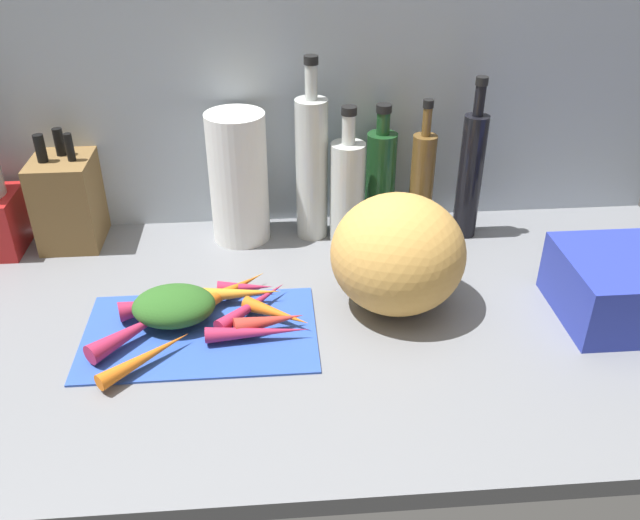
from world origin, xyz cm
name	(u,v)px	position (x,y,z in cm)	size (l,w,h in cm)	color
ground_plane	(276,323)	(0.00, 0.00, -1.50)	(170.00, 80.00, 3.00)	slate
wall_back	(266,84)	(0.00, 38.50, 30.00)	(170.00, 3.00, 60.00)	#ADB7C1
cutting_board	(199,332)	(-13.03, -4.11, 0.40)	(39.27, 23.95, 0.80)	#2D51B7
carrot_0	(269,321)	(-1.23, -4.81, 2.41)	(3.23, 3.23, 11.94)	red
carrot_1	(257,332)	(-3.20, -7.38, 2.15)	(2.71, 2.71, 17.17)	#B2264C
carrot_2	(275,313)	(-0.05, -2.23, 2.16)	(2.72, 2.72, 12.70)	orange
carrot_3	(145,357)	(-20.71, -12.38, 2.14)	(2.68, 2.68, 16.60)	orange
carrot_4	(252,305)	(-4.06, 0.67, 2.13)	(2.67, 2.67, 16.80)	#B2264C
carrot_5	(231,294)	(-7.91, 3.74, 2.57)	(3.54, 3.54, 17.82)	orange
carrot_6	(228,292)	(-8.49, 4.97, 2.11)	(2.61, 2.61, 17.71)	orange
carrot_7	(245,287)	(-5.47, 6.36, 2.10)	(2.60, 2.60, 10.03)	#B2264C
carrot_8	(151,306)	(-21.54, 1.16, 2.56)	(3.53, 3.53, 11.18)	#B2264C
carrot_9	(133,331)	(-23.63, -5.76, 2.52)	(3.43, 3.43, 16.72)	#B2264C
carrot_10	(228,291)	(-8.41, 5.03, 2.38)	(3.15, 3.15, 14.26)	orange
carrot_greens_pile	(173,306)	(-17.40, -0.96, 3.78)	(14.09, 10.84, 5.96)	#2D6023
winter_squash	(397,254)	(21.35, 1.92, 10.52)	(23.44, 23.03, 21.03)	gold
knife_block	(68,200)	(-41.41, 30.58, 9.46)	(11.78, 13.96, 23.97)	brown
paper_towel_roll	(238,178)	(-6.57, 29.50, 13.54)	(11.93, 11.93, 27.08)	white
bottle_0	(311,167)	(8.38, 29.41, 15.48)	(6.57, 6.57, 37.80)	silver
bottle_1	(347,190)	(15.45, 26.97, 11.34)	(7.05, 7.05, 28.71)	silver
bottle_2	(380,178)	(23.08, 31.92, 11.36)	(6.32, 6.32, 27.31)	#19421E
bottle_3	(421,181)	(31.43, 29.60, 11.40)	(5.01, 5.01, 28.80)	brown
bottle_4	(470,173)	(40.75, 27.04, 13.96)	(5.01, 5.01, 33.80)	black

